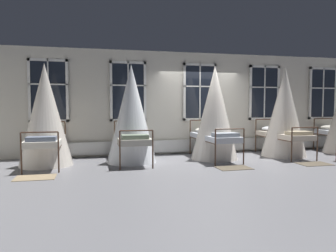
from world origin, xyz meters
TOP-DOWN VIEW (x-y plane):
  - ground at (0.00, 0.00)m, footprint 26.37×26.37m
  - back_wall_with_windows at (0.00, 1.21)m, footprint 14.18×0.10m
  - window_bank at (-0.00, 1.09)m, footprint 9.84×0.10m
  - cot_first at (-4.35, 0.03)m, footprint 1.28×1.99m
  - cot_second at (-2.24, -0.00)m, footprint 1.28×1.99m
  - cot_third at (0.04, -0.02)m, footprint 1.28×2.00m
  - cot_fourth at (2.21, -0.01)m, footprint 1.28×2.00m
  - rug_first at (-4.39, -1.37)m, footprint 0.80×0.56m
  - rug_third at (0.00, -1.37)m, footprint 0.81×0.57m
  - rug_fourth at (2.20, -1.37)m, footprint 0.81×0.57m

SIDE VIEW (x-z plane):
  - ground at x=0.00m, z-range 0.00..0.00m
  - rug_first at x=-4.39m, z-range 0.00..0.01m
  - rug_third at x=0.00m, z-range 0.00..0.01m
  - rug_fourth at x=2.20m, z-range 0.00..0.01m
  - window_bank at x=0.00m, z-range -0.33..2.36m
  - cot_first at x=-4.35m, z-range -0.04..2.47m
  - cot_second at x=-2.24m, z-range -0.04..2.50m
  - cot_third at x=0.04m, z-range -0.04..2.52m
  - cot_fourth at x=2.21m, z-range -0.04..2.54m
  - back_wall_with_windows at x=0.00m, z-range 0.00..3.09m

